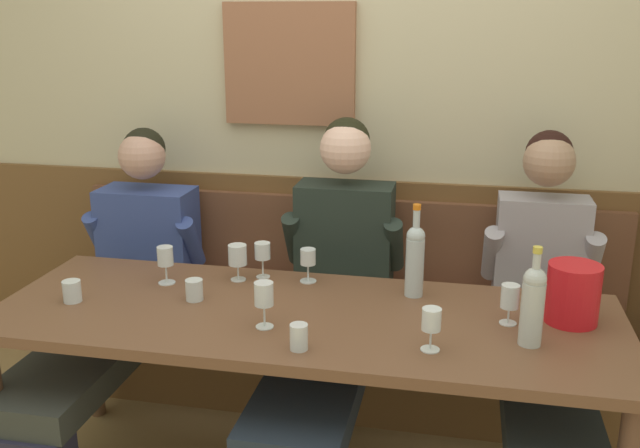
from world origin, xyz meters
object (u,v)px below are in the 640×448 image
Objects in this scene: wine_glass_right_end at (431,322)px; wall_bench at (338,344)px; person_center_right_seat at (545,322)px; wine_glass_near_bucket at (510,298)px; person_right_seat at (331,298)px; wine_bottle_amber_mid at (415,258)px; wine_glass_mid_right at (262,253)px; water_tumbler_center at (72,291)px; person_center_left_seat at (117,289)px; wine_glass_mid_left at (238,256)px; ice_bucket at (573,293)px; wine_glass_by_bottle at (264,297)px; wine_bottle_green_tall at (533,303)px; water_tumbler_right at (299,337)px; wine_glass_left_end at (308,259)px; water_tumbler_left at (194,290)px; wine_glass_center_rear at (165,258)px; dining_table at (304,333)px.

wall_bench is at bearing 117.15° from wine_glass_right_end.
person_center_right_seat reaches higher than wine_glass_near_bucket.
person_right_seat is 0.42m from wine_bottle_amber_mid.
wall_bench is 7.14× the size of wine_bottle_amber_mid.
wine_glass_mid_right reaches higher than water_tumbler_center.
person_center_left_seat reaches higher than wine_glass_mid_left.
wall_bench is 0.84m from wine_bottle_amber_mid.
wall_bench is 1.25m from water_tumbler_center.
wine_glass_by_bottle is (-1.02, -0.26, 0.01)m from ice_bucket.
wine_bottle_green_tall is at bearing -45.64° from wall_bench.
wine_glass_right_end is (-0.41, -0.53, 0.20)m from person_center_right_seat.
ice_bucket reaches higher than water_tumbler_right.
wine_bottle_green_tall is (-0.10, -0.42, 0.24)m from person_center_right_seat.
wine_glass_mid_left is (-0.09, -0.05, -0.00)m from wine_glass_mid_right.
water_tumbler_right is at bearing -80.14° from wine_glass_left_end.
wine_glass_mid_right is 1.72× the size of water_tumbler_right.
wine_bottle_amber_mid is at bearing -170.40° from person_center_right_seat.
wine_bottle_green_tall reaches higher than wine_glass_by_bottle.
water_tumbler_left is (-1.29, -0.30, 0.14)m from person_center_right_seat.
person_right_seat is at bearing 15.81° from wine_glass_center_rear.
wine_glass_right_end is 1.79× the size of water_tumbler_left.
wine_glass_near_bucket is (0.25, 0.26, -0.00)m from wine_glass_right_end.
wine_bottle_green_tall reaches higher than wine_glass_mid_left.
wine_glass_right_end is 0.91m from wine_glass_mid_left.
water_tumbler_right is (0.02, -0.63, 0.13)m from person_right_seat.
wine_glass_right_end is at bearing -5.85° from wine_glass_by_bottle.
dining_table is at bearing 155.95° from wine_glass_right_end.
person_center_right_seat is 1.21m from wine_glass_mid_left.
person_right_seat is 0.20m from wine_glass_left_end.
dining_table is (0.00, -0.69, 0.38)m from wall_bench.
wine_glass_right_end is (0.56, -0.06, -0.02)m from wine_glass_by_bottle.
water_tumbler_left is at bearing -167.09° from person_center_right_seat.
wine_glass_left_end is 0.96× the size of wine_glass_near_bucket.
wine_glass_near_bucket is (0.76, -0.25, 0.00)m from wine_glass_left_end.
wine_glass_left_end is (-0.05, -0.39, 0.55)m from wall_bench.
wine_bottle_amber_mid is at bearing 58.55° from water_tumbler_right.
dining_table is 15.36× the size of wine_glass_mid_right.
person_center_right_seat is 8.10× the size of wine_glass_by_bottle.
wine_glass_by_bottle is at bearing -176.74° from wine_bottle_green_tall.
wine_bottle_amber_mid reaches higher than wine_glass_near_bucket.
wine_bottle_amber_mid is at bearing -4.23° from person_center_left_seat.
wine_glass_by_bottle is 1.14× the size of wine_glass_right_end.
wine_glass_near_bucket is (0.71, -0.64, 0.55)m from wall_bench.
water_tumbler_center is at bearing -173.94° from ice_bucket.
wine_glass_by_bottle is at bearing -60.86° from wine_glass_mid_left.
water_tumbler_left is at bearing -176.46° from ice_bucket.
wine_glass_center_rear is at bearing 147.40° from wine_glass_by_bottle.
ice_bucket is 1.38× the size of wine_glass_center_rear.
wine_glass_center_rear is (-0.59, -0.52, 0.56)m from wall_bench.
wine_glass_right_end is 0.91m from water_tumbler_left.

